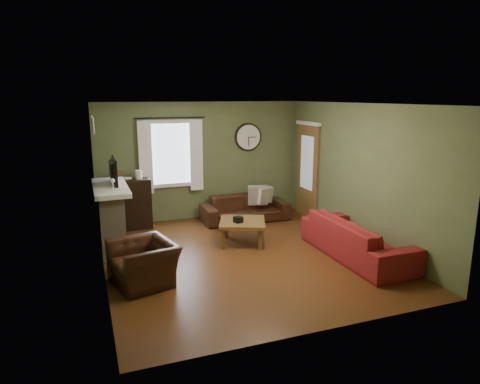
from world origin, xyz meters
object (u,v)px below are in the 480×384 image
object	(u,v)px
sofa_red	(357,238)
sofa_brown	(245,208)
coffee_table	(242,232)
bookshelf	(129,204)
armchair	(144,263)

from	to	relation	value
sofa_red	sofa_brown	bearing A→B (deg)	20.30
sofa_brown	coffee_table	distance (m)	1.51
sofa_red	bookshelf	bearing A→B (deg)	49.40
sofa_red	armchair	size ratio (longest dim) A/B	2.40
sofa_red	coffee_table	xyz separation A→B (m)	(-1.60, 1.34, -0.12)
bookshelf	coffee_table	xyz separation A→B (m)	(1.89, -1.65, -0.30)
sofa_red	armchair	bearing A→B (deg)	86.58
bookshelf	coffee_table	size ratio (longest dim) A/B	1.26
sofa_red	coffee_table	world-z (taller)	sofa_red
sofa_red	coffee_table	distance (m)	2.09
sofa_brown	sofa_red	size ratio (longest dim) A/B	0.84
armchair	sofa_brown	bearing A→B (deg)	120.44
sofa_brown	sofa_red	xyz separation A→B (m)	(1.01, -2.72, 0.06)
sofa_brown	bookshelf	bearing A→B (deg)	173.86
armchair	coffee_table	size ratio (longest dim) A/B	1.16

